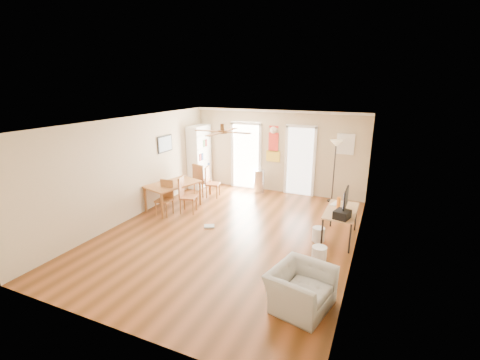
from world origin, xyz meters
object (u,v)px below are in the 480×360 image
at_px(dining_chair_far, 202,180).
at_px(trash_can, 259,181).
at_px(bookshelf, 199,157).
at_px(wastebasket_b, 319,255).
at_px(wastebasket_a, 318,234).
at_px(dining_chair_right_a, 213,182).
at_px(computer_desk, 340,224).
at_px(torchiere_lamp, 334,172).
at_px(armchair, 300,289).
at_px(dining_chair_near, 164,198).
at_px(dining_chair_right_b, 188,195).
at_px(printer, 342,214).
at_px(dining_table, 173,196).

xyz_separation_m(dining_chair_far, trash_can, (1.52, 0.99, -0.14)).
bearing_deg(bookshelf, wastebasket_b, -36.06).
bearing_deg(trash_can, wastebasket_a, -47.97).
distance_m(dining_chair_right_a, computer_desk, 4.21).
bearing_deg(torchiere_lamp, wastebasket_a, -87.03).
height_order(trash_can, armchair, trash_can).
bearing_deg(trash_can, dining_chair_near, -120.02).
bearing_deg(dining_chair_right_b, dining_chair_near, 115.31).
bearing_deg(trash_can, wastebasket_b, -54.05).
height_order(dining_chair_right_b, dining_chair_near, dining_chair_right_b).
bearing_deg(dining_chair_near, dining_chair_far, 83.22).
distance_m(dining_chair_near, trash_can, 3.25).
bearing_deg(wastebasket_a, computer_desk, 36.52).
relative_size(wastebasket_a, wastebasket_b, 0.95).
relative_size(torchiere_lamp, wastebasket_a, 5.77).
height_order(computer_desk, printer, printer).
bearing_deg(computer_desk, dining_table, 178.82).
xyz_separation_m(bookshelf, wastebasket_b, (4.69, -3.42, -0.86)).
bearing_deg(bookshelf, dining_chair_right_a, -40.84).
bearing_deg(wastebasket_b, bookshelf, 143.92).
xyz_separation_m(dining_chair_right_b, torchiere_lamp, (3.42, 2.46, 0.43)).
relative_size(dining_table, trash_can, 1.98).
xyz_separation_m(printer, armchair, (-0.30, -2.22, -0.46)).
bearing_deg(dining_chair_far, printer, 169.68).
xyz_separation_m(dining_chair_right_a, dining_chair_near, (-0.49, -1.81, -0.01)).
bearing_deg(wastebasket_a, wastebasket_b, -78.07).
height_order(bookshelf, printer, bookshelf).
xyz_separation_m(dining_table, dining_chair_right_a, (0.55, 1.30, 0.11)).
height_order(bookshelf, torchiere_lamp, bookshelf).
xyz_separation_m(dining_table, printer, (4.60, -0.57, 0.42)).
xyz_separation_m(dining_chair_right_a, computer_desk, (3.98, -1.39, -0.12)).
distance_m(trash_can, torchiere_lamp, 2.35).
relative_size(dining_chair_far, printer, 3.02).
height_order(torchiere_lamp, wastebasket_a, torchiere_lamp).
distance_m(dining_chair_right_b, trash_can, 2.66).
height_order(dining_chair_far, computer_desk, dining_chair_far).
height_order(printer, wastebasket_b, printer).
bearing_deg(dining_chair_far, wastebasket_a, 169.35).
bearing_deg(bookshelf, wastebasket_a, -28.99).
height_order(bookshelf, computer_desk, bookshelf).
bearing_deg(dining_chair_far, wastebasket_b, 160.32).
bearing_deg(wastebasket_b, trash_can, 125.95).
bearing_deg(wastebasket_a, dining_chair_near, -178.35).
bearing_deg(dining_chair_right_a, dining_chair_far, 74.50).
bearing_deg(wastebasket_b, wastebasket_a, 101.93).
distance_m(dining_table, wastebasket_b, 4.51).
bearing_deg(dining_chair_right_a, printer, -127.79).
xyz_separation_m(printer, wastebasket_a, (-0.48, 0.18, -0.62)).
height_order(torchiere_lamp, wastebasket_b, torchiere_lamp).
xyz_separation_m(dining_chair_right_b, armchair, (3.75, -2.69, -0.17)).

